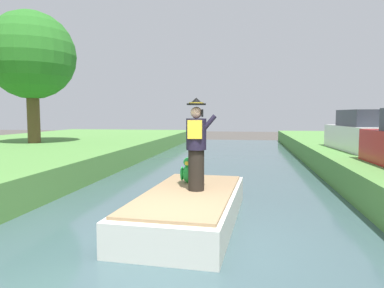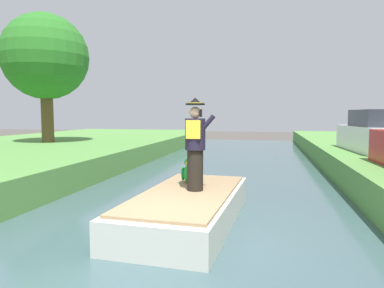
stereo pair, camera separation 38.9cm
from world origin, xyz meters
name	(u,v)px [view 2 (the right image)]	position (x,y,z in m)	size (l,w,h in m)	color
ground_plane	(167,256)	(0.00, 0.00, 0.00)	(80.00, 80.00, 0.00)	#4C4742
canal_water	(167,252)	(0.00, 0.00, 0.05)	(7.16, 48.00, 0.10)	#3D565B
boat	(188,207)	(0.00, 1.47, 0.40)	(2.05, 4.30, 0.61)	silver
person_pirate	(195,144)	(0.12, 1.60, 1.64)	(0.61, 0.42, 1.85)	black
parrot_plush	(189,172)	(-0.17, 2.35, 0.95)	(0.36, 0.35, 0.57)	green
tree_broad	(45,57)	(-8.70, 9.67, 4.88)	(3.98, 3.98, 6.01)	brown
parked_car_white	(377,134)	(5.38, 8.53, 1.52)	(1.99, 4.11, 1.50)	white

